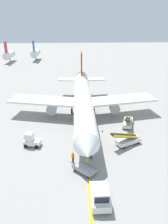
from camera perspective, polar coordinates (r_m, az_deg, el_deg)
ground_plane at (r=30.16m, az=0.81°, el=-11.19°), size 300.00×300.00×0.00m
taxi_line_yellow at (r=34.37m, az=0.34°, el=-6.40°), size 1.88×79.99×0.01m
airliner at (r=39.59m, az=-0.25°, el=3.29°), size 28.61×35.26×10.10m
pushback_tug at (r=22.94m, az=4.39°, el=-21.58°), size 1.91×3.61×2.20m
baggage_tug_near_wing at (r=32.29m, az=-14.04°, el=-7.45°), size 2.60×1.72×2.10m
belt_loader_forward_hold at (r=32.44m, az=11.72°, el=-7.37°), size 5.06×3.26×2.59m
belt_loader_aft_hold at (r=37.83m, az=11.75°, el=-2.63°), size 2.72×5.15×2.59m
baggage_cart_loaded at (r=26.80m, az=0.17°, el=-15.10°), size 3.34×3.11×0.94m
ground_crew_marshaller at (r=28.03m, az=-2.99°, el=-12.01°), size 0.36×0.24×1.70m
ground_crew_wing_walker at (r=28.70m, az=2.00°, el=-11.03°), size 0.36×0.24×1.70m
safety_cone_nose_right at (r=35.49m, az=4.96°, el=-5.05°), size 0.36×0.36×0.44m
safety_cone_wingtip_left at (r=44.69m, az=-0.39°, el=1.34°), size 0.36×0.36×0.44m
safety_cone_wingtip_right at (r=40.01m, az=-3.54°, el=-1.51°), size 0.36×0.36×0.44m
distant_aircraft_mid_left at (r=99.51m, az=-19.53°, el=14.38°), size 3.00×10.10×8.80m
distant_aircraft_mid_right at (r=101.04m, az=-12.93°, el=15.23°), size 3.00×10.10×8.80m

